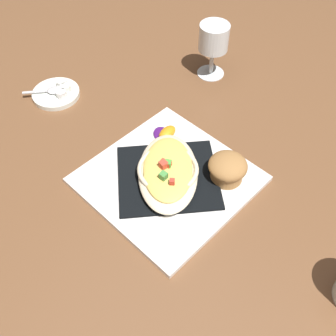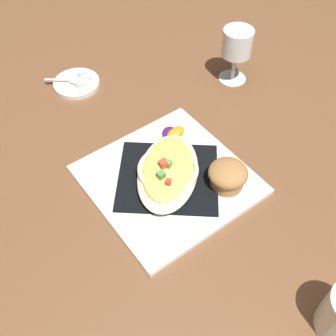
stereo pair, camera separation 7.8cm
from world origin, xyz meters
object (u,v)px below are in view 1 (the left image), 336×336
Objects in this scene: stemmed_glass at (214,41)px; creamer_cup_2 at (62,83)px; orange_garnish at (166,133)px; creamer_saucer at (56,94)px; muffin at (227,168)px; spoon at (53,90)px; gratin_dish at (168,171)px; square_plate at (168,180)px; creamer_cup_0 at (61,94)px; creamer_cup_1 at (66,88)px.

stemmed_glass is 0.37m from creamer_cup_2.
orange_garnish reaches higher than creamer_saucer.
muffin reaches higher than creamer_saucer.
creamer_saucer is 1.39× the size of spoon.
muffin is 0.46m from creamer_saucer.
creamer_saucer is at bearing -81.78° from orange_garnish.
muffin is 0.46m from creamer_cup_2.
gratin_dish is at bearing 82.93° from creamer_saucer.
square_plate is 3.87× the size of muffin.
creamer_cup_0 reaches higher than spoon.
orange_garnish is 0.27m from creamer_cup_0.
square_plate is 3.66× the size of spoon.
creamer_saucer is (-0.05, -0.37, -0.03)m from gratin_dish.
stemmed_glass is 1.68× the size of spoon.
stemmed_glass reaches higher than creamer_saucer.
creamer_cup_0 is (0.03, -0.43, -0.02)m from muffin.
spoon is 0.03m from creamer_cup_0.
square_plate is 0.38m from creamer_cup_2.
stemmed_glass is (-0.34, -0.12, 0.09)m from square_plate.
stemmed_glass is at bearing -141.65° from muffin.
creamer_cup_0 reaches higher than creamer_saucer.
square_plate is 0.03m from gratin_dish.
creamer_cup_2 is at bearing -100.75° from gratin_dish.
gratin_dish is 9.47× the size of creamer_cup_1.
square_plate is at bearing 82.92° from creamer_cup_0.
orange_garnish is at bearing 11.41° from stemmed_glass.
stemmed_glass is (-0.34, -0.12, 0.06)m from gratin_dish.
creamer_cup_1 is at bearing 70.70° from creamer_cup_2.
orange_garnish reaches higher than square_plate.
creamer_cup_2 is (-0.03, -0.00, 0.00)m from spoon.
creamer_cup_0 is (0.00, 0.03, 0.00)m from spoon.
stemmed_glass is at bearing -168.59° from orange_garnish.
orange_garnish is at bearing -96.44° from muffin.
muffin is at bearing 127.93° from square_plate.
creamer_cup_1 is at bearing -100.23° from gratin_dish.
square_plate is 12.15× the size of creamer_cup_0.
spoon is at bearing -96.58° from square_plate.
spoon is 3.32× the size of creamer_cup_0.
muffin is at bearing 90.87° from creamer_cup_1.
creamer_cup_2 is at bearing -109.30° from creamer_cup_1.
spoon is 3.32× the size of creamer_cup_2.
stemmed_glass is 0.39m from spoon.
muffin reaches higher than creamer_cup_0.
stemmed_glass is (-0.25, -0.05, 0.07)m from orange_garnish.
muffin is at bearing 127.99° from gratin_dish.
creamer_cup_1 is (0.28, -0.23, -0.07)m from stemmed_glass.
spoon is at bearing 0.16° from creamer_cup_2.
creamer_cup_1 is at bearing -84.85° from orange_garnish.
creamer_cup_0 is (0.30, -0.22, -0.07)m from stemmed_glass.
gratin_dish is 0.35m from creamer_cup_0.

